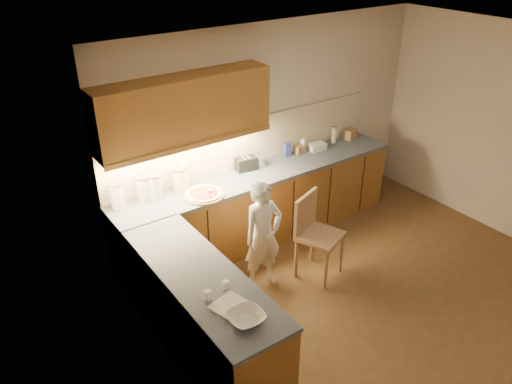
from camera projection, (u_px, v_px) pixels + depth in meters
room at (401, 155)px, 4.60m from camera, size 4.54×4.50×2.62m
l_counter at (245, 235)px, 5.61m from camera, size 3.77×2.62×0.92m
backsplash at (248, 142)px, 6.06m from camera, size 3.75×0.02×0.58m
upper_cabinets at (184, 110)px, 5.19m from camera, size 1.95×0.36×0.73m
pizza_on_board at (204, 194)px, 5.47m from camera, size 0.46×0.46×0.18m
child at (263, 236)px, 5.30m from camera, size 0.47×0.31×1.26m
wooden_chair at (314, 230)px, 5.51m from camera, size 0.57×0.57×0.98m
mixing_bowl at (246, 318)px, 3.74m from camera, size 0.28×0.28×0.07m
canister_a at (117, 196)px, 5.17m from camera, size 0.15×0.15×0.30m
canister_b at (143, 188)px, 5.34m from camera, size 0.16×0.16×0.28m
canister_c at (155, 186)px, 5.35m from camera, size 0.16×0.16×0.29m
canister_d at (180, 179)px, 5.52m from camera, size 0.17×0.17×0.28m
oil_jug at (184, 176)px, 5.58m from camera, size 0.13×0.11×0.32m
toaster at (246, 164)px, 6.01m from camera, size 0.27×0.18×0.17m
steel_pot at (260, 161)px, 6.12m from camera, size 0.16×0.16×0.12m
blue_box at (287, 149)px, 6.37m from camera, size 0.10×0.07×0.18m
card_box_a at (300, 149)px, 6.47m from camera, size 0.15×0.11×0.10m
white_bottle at (303, 145)px, 6.51m from camera, size 0.07×0.07×0.17m
flat_pack at (317, 146)px, 6.56m from camera, size 0.24×0.18×0.09m
tall_jar at (334, 135)px, 6.74m from camera, size 0.07×0.07×0.23m
card_box_b at (350, 134)px, 6.89m from camera, size 0.20×0.17×0.14m
dough_cloth at (228, 305)px, 3.91m from camera, size 0.31×0.27×0.02m
spice_jar_a at (207, 295)px, 3.96m from camera, size 0.06×0.06×0.08m
spice_jar_b at (226, 285)px, 4.08m from camera, size 0.05×0.05×0.07m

